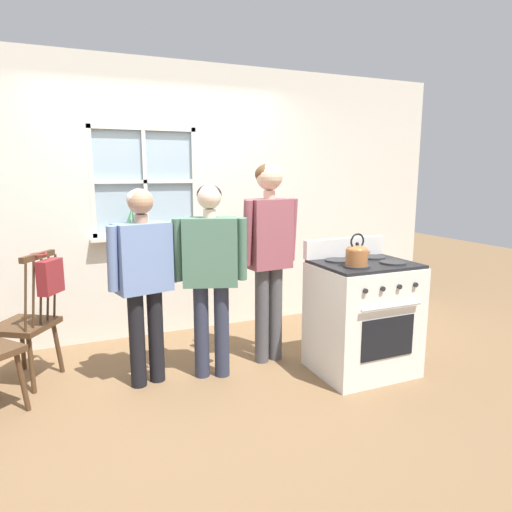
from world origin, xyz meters
name	(u,v)px	position (x,y,z in m)	size (l,w,h in m)	color
ground_plane	(209,388)	(0.00, 0.00, 0.00)	(16.00, 16.00, 0.00)	brown
wall_back	(165,203)	(0.01, 1.40, 1.34)	(6.40, 0.16, 2.70)	silver
chair_by_window	(27,325)	(-1.26, 0.68, 0.46)	(0.56, 0.57, 1.04)	#4C331E
person_elderly_left	(144,270)	(-0.41, 0.27, 0.91)	(0.56, 0.30, 1.52)	black
person_teen_center	(210,264)	(0.09, 0.20, 0.93)	(0.58, 0.34, 1.55)	#2D3347
person_adult_right	(269,243)	(0.65, 0.31, 1.05)	(0.52, 0.25, 1.71)	#4C4C51
stove	(362,316)	(1.26, -0.19, 0.47)	(0.78, 0.68, 1.08)	white
kettle	(357,254)	(1.09, -0.33, 1.02)	(0.21, 0.17, 0.25)	#A86638
potted_plant	(132,228)	(-0.34, 1.31, 1.11)	(0.14, 0.14, 0.30)	#42474C
handbag	(50,276)	(-1.07, 0.56, 0.87)	(0.25, 0.25, 0.31)	maroon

